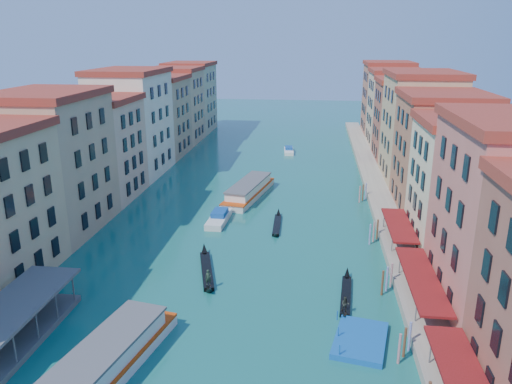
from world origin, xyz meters
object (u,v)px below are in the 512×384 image
vaporetto_far (249,190)px  gondola_right (346,295)px  blue_dock (360,340)px  vaporetto_stop (14,328)px  vaporetto_near (99,367)px  gondola_fore (207,269)px

vaporetto_far → gondola_right: 37.54m
blue_dock → gondola_right: bearing=107.9°
vaporetto_stop → vaporetto_near: bearing=-23.0°
vaporetto_stop → vaporetto_near: (10.00, -4.25, -0.16)m
vaporetto_near → gondola_right: vaporetto_near is taller
vaporetto_near → vaporetto_stop: bearing=168.1°
vaporetto_near → gondola_fore: (4.40, 20.33, -0.85)m
vaporetto_stop → vaporetto_near: vaporetto_stop is taller
vaporetto_far → gondola_right: size_ratio=1.66×
vaporetto_stop → blue_dock: 31.74m
vaporetto_far → gondola_fore: vaporetto_far is taller
gondola_right → vaporetto_stop: bearing=-154.4°
vaporetto_far → gondola_fore: bearing=-81.0°
vaporetto_stop → gondola_fore: (14.40, 16.08, -1.01)m
gondola_fore → blue_dock: gondola_fore is taller
gondola_fore → gondola_right: (16.19, -4.29, -0.00)m
vaporetto_stop → vaporetto_near: 10.87m
vaporetto_far → vaporetto_stop: bearing=-97.5°
gondola_right → vaporetto_far: bearing=118.3°
gondola_right → blue_dock: gondola_right is taller
vaporetto_stop → blue_dock: (31.50, 3.68, -1.16)m
vaporetto_far → blue_dock: size_ratio=2.44×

